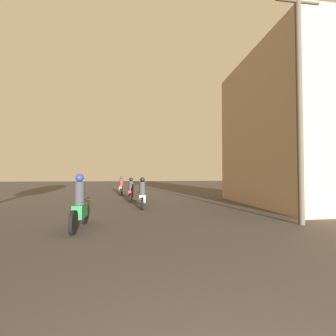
{
  "coord_description": "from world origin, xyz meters",
  "views": [
    {
      "loc": [
        -0.55,
        -0.41,
        1.66
      ],
      "look_at": [
        1.86,
        17.42,
        2.21
      ],
      "focal_mm": 24.0,
      "sensor_mm": 36.0,
      "label": 1
    }
  ],
  "objects": [
    {
      "name": "motorcycle_white",
      "position": [
        -0.32,
        11.06,
        0.62
      ],
      "size": [
        0.6,
        2.1,
        1.54
      ],
      "rotation": [
        0.0,
        0.0,
        -0.05
      ],
      "color": "black",
      "rests_on": "ground_plane"
    },
    {
      "name": "motorcycle_red",
      "position": [
        -0.96,
        13.89,
        0.61
      ],
      "size": [
        0.6,
        2.01,
        1.5
      ],
      "rotation": [
        0.0,
        0.0,
        0.01
      ],
      "color": "black",
      "rests_on": "ground_plane"
    },
    {
      "name": "building_right_near",
      "position": [
        7.99,
        11.16,
        4.19
      ],
      "size": [
        4.93,
        7.96,
        8.38
      ],
      "color": "tan",
      "rests_on": "ground_plane"
    },
    {
      "name": "utility_pole_near",
      "position": [
        4.88,
        6.45,
        4.23
      ],
      "size": [
        1.6,
        0.2,
        8.12
      ],
      "color": "#4C4238",
      "rests_on": "ground_plane"
    },
    {
      "name": "motorcycle_green",
      "position": [
        -2.32,
        6.84,
        0.67
      ],
      "size": [
        0.6,
        2.11,
        1.69
      ],
      "rotation": [
        0.0,
        0.0,
        0.17
      ],
      "color": "black",
      "rests_on": "ground_plane"
    },
    {
      "name": "motorcycle_silver",
      "position": [
        -1.87,
        18.36,
        0.63
      ],
      "size": [
        0.6,
        1.92,
        1.55
      ],
      "rotation": [
        0.0,
        0.0,
        0.0
      ],
      "color": "black",
      "rests_on": "ground_plane"
    }
  ]
}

